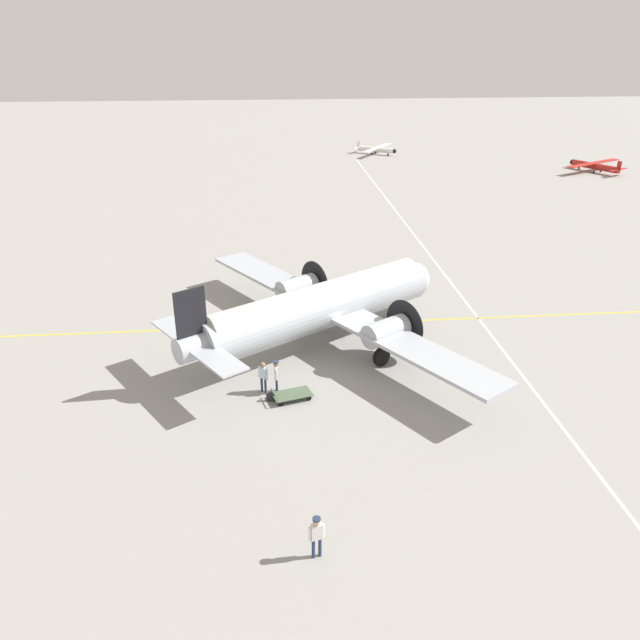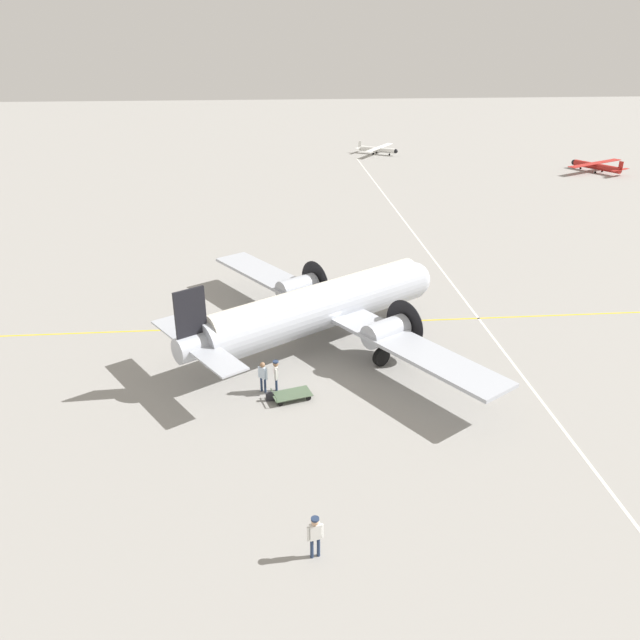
{
  "view_description": "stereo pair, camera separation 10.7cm",
  "coord_description": "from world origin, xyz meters",
  "px_view_note": "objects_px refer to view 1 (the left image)",
  "views": [
    {
      "loc": [
        -3.06,
        -33.61,
        17.3
      ],
      "look_at": [
        0.0,
        0.0,
        1.64
      ],
      "focal_mm": 35.0,
      "sensor_mm": 36.0,
      "label": 1
    },
    {
      "loc": [
        -2.95,
        -33.62,
        17.3
      ],
      "look_at": [
        0.0,
        0.0,
        1.64
      ],
      "focal_mm": 35.0,
      "sensor_mm": 36.0,
      "label": 2
    }
  ],
  "objects_px": {
    "suitcase_near_door": "(270,397)",
    "light_aircraft_distant": "(377,149)",
    "airliner_main": "(325,305)",
    "passenger_boarding": "(263,374)",
    "ramp_agent": "(276,373)",
    "light_aircraft_taxiing": "(594,166)",
    "crew_foreground": "(317,533)",
    "baggage_cart": "(292,395)"
  },
  "relations": [
    {
      "from": "passenger_boarding",
      "to": "suitcase_near_door",
      "type": "distance_m",
      "value": 1.28
    },
    {
      "from": "crew_foreground",
      "to": "suitcase_near_door",
      "type": "relative_size",
      "value": 3.6
    },
    {
      "from": "suitcase_near_door",
      "to": "light_aircraft_distant",
      "type": "xyz_separation_m",
      "value": [
        17.7,
        69.54,
        0.54
      ]
    },
    {
      "from": "light_aircraft_distant",
      "to": "crew_foreground",
      "type": "bearing_deg",
      "value": -67.96
    },
    {
      "from": "passenger_boarding",
      "to": "light_aircraft_taxiing",
      "type": "relative_size",
      "value": 0.18
    },
    {
      "from": "airliner_main",
      "to": "ramp_agent",
      "type": "distance_m",
      "value": 6.44
    },
    {
      "from": "passenger_boarding",
      "to": "ramp_agent",
      "type": "bearing_deg",
      "value": 33.52
    },
    {
      "from": "suitcase_near_door",
      "to": "baggage_cart",
      "type": "xyz_separation_m",
      "value": [
        1.1,
        0.04,
        0.05
      ]
    },
    {
      "from": "suitcase_near_door",
      "to": "airliner_main",
      "type": "bearing_deg",
      "value": 61.31
    },
    {
      "from": "ramp_agent",
      "to": "suitcase_near_door",
      "type": "distance_m",
      "value": 1.3
    },
    {
      "from": "ramp_agent",
      "to": "light_aircraft_taxiing",
      "type": "relative_size",
      "value": 0.19
    },
    {
      "from": "crew_foreground",
      "to": "passenger_boarding",
      "type": "bearing_deg",
      "value": 85.6
    },
    {
      "from": "ramp_agent",
      "to": "passenger_boarding",
      "type": "bearing_deg",
      "value": 85.01
    },
    {
      "from": "suitcase_near_door",
      "to": "light_aircraft_distant",
      "type": "height_order",
      "value": "light_aircraft_distant"
    },
    {
      "from": "baggage_cart",
      "to": "light_aircraft_distant",
      "type": "distance_m",
      "value": 71.45
    },
    {
      "from": "crew_foreground",
      "to": "ramp_agent",
      "type": "height_order",
      "value": "ramp_agent"
    },
    {
      "from": "crew_foreground",
      "to": "light_aircraft_taxiing",
      "type": "xyz_separation_m",
      "value": [
        43.15,
        64.49,
        -0.3
      ]
    },
    {
      "from": "crew_foreground",
      "to": "baggage_cart",
      "type": "distance_m",
      "value": 10.77
    },
    {
      "from": "crew_foreground",
      "to": "ramp_agent",
      "type": "distance_m",
      "value": 11.59
    },
    {
      "from": "airliner_main",
      "to": "suitcase_near_door",
      "type": "bearing_deg",
      "value": -151.75
    },
    {
      "from": "passenger_boarding",
      "to": "airliner_main",
      "type": "bearing_deg",
      "value": 93.56
    },
    {
      "from": "ramp_agent",
      "to": "suitcase_near_door",
      "type": "relative_size",
      "value": 3.69
    },
    {
      "from": "ramp_agent",
      "to": "light_aircraft_taxiing",
      "type": "xyz_separation_m",
      "value": [
        44.27,
        52.96,
        -0.33
      ]
    },
    {
      "from": "airliner_main",
      "to": "suitcase_near_door",
      "type": "relative_size",
      "value": 44.23
    },
    {
      "from": "airliner_main",
      "to": "passenger_boarding",
      "type": "distance_m",
      "value": 6.76
    },
    {
      "from": "light_aircraft_distant",
      "to": "suitcase_near_door",
      "type": "bearing_deg",
      "value": -70.8
    },
    {
      "from": "airliner_main",
      "to": "baggage_cart",
      "type": "height_order",
      "value": "airliner_main"
    },
    {
      "from": "passenger_boarding",
      "to": "ramp_agent",
      "type": "distance_m",
      "value": 0.69
    },
    {
      "from": "airliner_main",
      "to": "passenger_boarding",
      "type": "height_order",
      "value": "airliner_main"
    },
    {
      "from": "airliner_main",
      "to": "light_aircraft_taxiing",
      "type": "xyz_separation_m",
      "value": [
        41.16,
        47.48,
        -1.67
      ]
    },
    {
      "from": "airliner_main",
      "to": "light_aircraft_taxiing",
      "type": "relative_size",
      "value": 2.3
    },
    {
      "from": "airliner_main",
      "to": "passenger_boarding",
      "type": "relative_size",
      "value": 12.53
    },
    {
      "from": "suitcase_near_door",
      "to": "light_aircraft_distant",
      "type": "bearing_deg",
      "value": 75.72
    },
    {
      "from": "crew_foreground",
      "to": "baggage_cart",
      "type": "xyz_separation_m",
      "value": [
        -0.36,
        10.73,
        -0.85
      ]
    },
    {
      "from": "passenger_boarding",
      "to": "suitcase_near_door",
      "type": "height_order",
      "value": "passenger_boarding"
    },
    {
      "from": "light_aircraft_taxiing",
      "to": "baggage_cart",
      "type": "bearing_deg",
      "value": 112.63
    },
    {
      "from": "passenger_boarding",
      "to": "light_aircraft_taxiing",
      "type": "bearing_deg",
      "value": 88.23
    },
    {
      "from": "light_aircraft_distant",
      "to": "light_aircraft_taxiing",
      "type": "relative_size",
      "value": 0.83
    },
    {
      "from": "ramp_agent",
      "to": "light_aircraft_distant",
      "type": "height_order",
      "value": "ramp_agent"
    },
    {
      "from": "crew_foreground",
      "to": "light_aircraft_distant",
      "type": "height_order",
      "value": "crew_foreground"
    },
    {
      "from": "airliner_main",
      "to": "crew_foreground",
      "type": "xyz_separation_m",
      "value": [
        -1.99,
        -17.01,
        -1.37
      ]
    },
    {
      "from": "baggage_cart",
      "to": "crew_foreground",
      "type": "bearing_deg",
      "value": -103.71
    }
  ]
}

